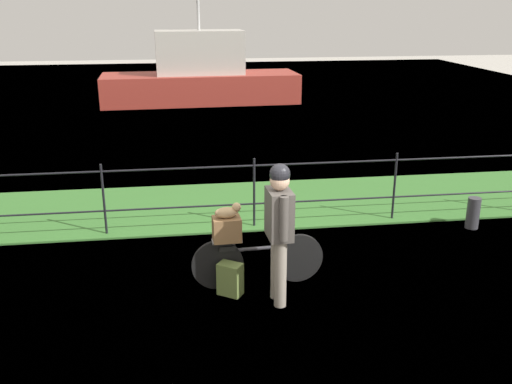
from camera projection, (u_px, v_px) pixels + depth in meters
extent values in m
plane|color=#B2ADA3|center=(282.00, 304.00, 6.55)|extent=(60.00, 60.00, 0.00)
cube|color=#38702D|center=(246.00, 204.00, 9.73)|extent=(27.00, 2.40, 0.03)
plane|color=#426684|center=(211.00, 108.00, 18.58)|extent=(30.00, 30.00, 0.00)
cylinder|color=black|center=(104.00, 200.00, 8.31)|extent=(0.04, 0.04, 1.11)
cylinder|color=black|center=(254.00, 193.00, 8.61)|extent=(0.04, 0.04, 1.11)
cylinder|color=black|center=(394.00, 187.00, 8.91)|extent=(0.04, 0.04, 1.11)
cylinder|color=black|center=(254.00, 204.00, 8.66)|extent=(18.00, 0.03, 0.03)
cylinder|color=black|center=(254.00, 166.00, 8.46)|extent=(18.00, 0.03, 0.03)
cylinder|color=black|center=(298.00, 258.00, 6.99)|extent=(0.63, 0.08, 0.63)
cylinder|color=black|center=(218.00, 265.00, 6.81)|extent=(0.63, 0.08, 0.63)
cylinder|color=#2D2D33|center=(258.00, 248.00, 6.85)|extent=(0.79, 0.08, 0.04)
cube|color=black|center=(227.00, 248.00, 6.77)|extent=(0.20, 0.10, 0.06)
cube|color=slate|center=(227.00, 241.00, 6.74)|extent=(0.37, 0.18, 0.02)
cube|color=brown|center=(227.00, 229.00, 6.69)|extent=(0.34, 0.26, 0.29)
ellipsoid|color=tan|center=(226.00, 213.00, 6.62)|extent=(0.29, 0.15, 0.13)
sphere|color=tan|center=(236.00, 207.00, 6.62)|extent=(0.11, 0.11, 0.11)
cylinder|color=gray|center=(277.00, 266.00, 6.57)|extent=(0.14, 0.14, 0.82)
cylinder|color=gray|center=(280.00, 274.00, 6.39)|extent=(0.14, 0.14, 0.82)
cube|color=#4C4742|center=(279.00, 214.00, 6.26)|extent=(0.28, 0.41, 0.56)
cylinder|color=#4C4742|center=(275.00, 205.00, 6.46)|extent=(0.10, 0.10, 0.50)
cylinder|color=#4C4742|center=(284.00, 219.00, 6.05)|extent=(0.10, 0.10, 0.50)
sphere|color=tan|center=(280.00, 181.00, 6.13)|extent=(0.22, 0.22, 0.22)
sphere|color=black|center=(280.00, 174.00, 6.11)|extent=(0.23, 0.23, 0.23)
cube|color=olive|center=(230.00, 279.00, 6.71)|extent=(0.33, 0.31, 0.40)
cylinder|color=#38383D|center=(473.00, 213.00, 8.68)|extent=(0.20, 0.20, 0.49)
cube|color=#9E3328|center=(201.00, 88.00, 19.55)|extent=(6.79, 2.33, 0.99)
cube|color=#B7B2A8|center=(199.00, 52.00, 19.16)|extent=(3.01, 1.57, 1.45)
cylinder|color=#B2B2B2|center=(198.00, 5.00, 18.67)|extent=(0.10, 0.10, 1.60)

